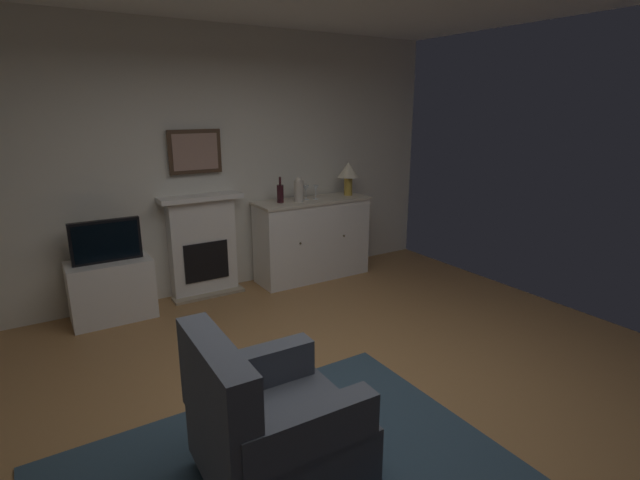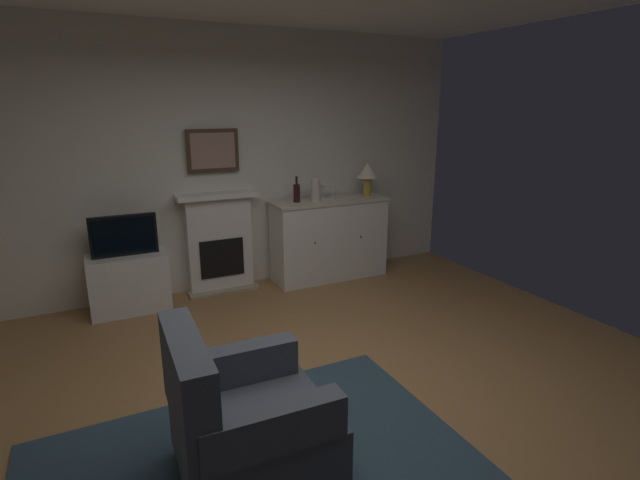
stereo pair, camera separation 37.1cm
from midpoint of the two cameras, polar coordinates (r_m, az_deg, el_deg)
ground_plane at (r=3.55m, az=5.41°, el=-19.76°), size 5.78×5.39×0.10m
wall_rear at (r=5.37m, az=-9.36°, el=9.05°), size 5.78×0.06×2.81m
area_rug at (r=2.97m, az=-3.35°, el=-26.54°), size 2.50×1.82×0.02m
fireplace_unit at (r=5.38m, az=-9.93°, el=-0.29°), size 0.87×0.30×1.10m
framed_picture at (r=5.24m, az=-10.58°, el=10.35°), size 0.55×0.04×0.45m
sideboard_cabinet at (r=5.71m, az=2.95°, el=0.12°), size 1.38×0.49×0.95m
table_lamp at (r=5.82m, az=7.49°, el=7.89°), size 0.26×0.26×0.40m
wine_bottle at (r=5.42m, az=-0.81°, el=5.61°), size 0.08×0.08×0.29m
wine_glass_left at (r=5.57m, az=2.31°, el=6.02°), size 0.07×0.07×0.16m
wine_glass_center at (r=5.59m, az=3.48°, el=6.05°), size 0.07×0.07×0.16m
vase_decorative at (r=5.44m, az=1.43°, el=5.99°), size 0.11×0.11×0.28m
tv_cabinet at (r=5.13m, az=-19.78°, el=-4.79°), size 0.75×0.42×0.59m
tv_set at (r=4.96m, az=-20.27°, el=0.48°), size 0.62×0.07×0.40m
armchair at (r=2.74m, az=-5.13°, el=-20.60°), size 0.83×0.80×0.92m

